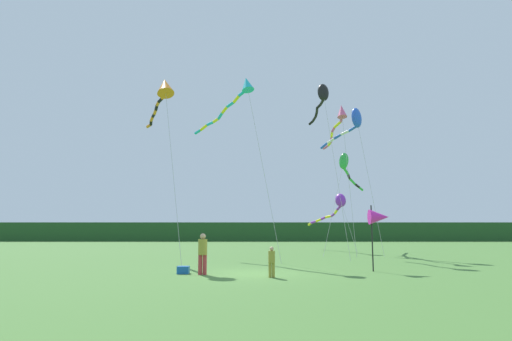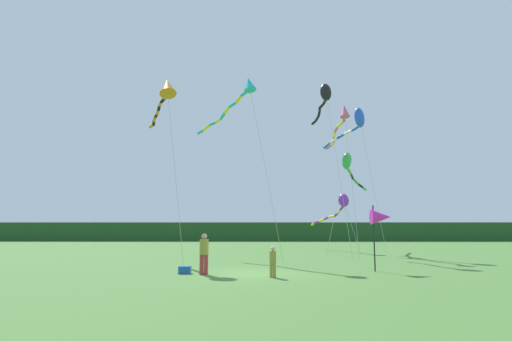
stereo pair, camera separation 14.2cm
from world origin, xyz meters
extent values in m
plane|color=#477533|center=(0.00, 0.00, 0.00)|extent=(120.00, 120.00, 0.00)
cube|color=#234C23|center=(0.00, 45.00, 1.36)|extent=(108.00, 2.66, 2.71)
cylinder|color=#B23338|center=(-2.23, -0.48, 0.41)|extent=(0.17, 0.17, 0.83)
cylinder|color=#B23338|center=(-2.04, -0.48, 0.41)|extent=(0.17, 0.17, 0.83)
cylinder|color=olive|center=(-2.14, -0.48, 1.16)|extent=(0.38, 0.38, 0.66)
sphere|color=tan|center=(-2.14, -0.48, 1.61)|extent=(0.24, 0.24, 0.24)
cylinder|color=olive|center=(0.68, -1.47, 0.29)|extent=(0.12, 0.12, 0.58)
cylinder|color=olive|center=(0.82, -1.47, 0.29)|extent=(0.12, 0.12, 0.58)
cylinder|color=olive|center=(0.75, -1.47, 0.81)|extent=(0.27, 0.27, 0.46)
sphere|color=tan|center=(0.75, -1.47, 1.13)|extent=(0.17, 0.17, 0.17)
cube|color=#1959B2|center=(-3.01, -0.06, 0.16)|extent=(0.50, 0.41, 0.32)
cylinder|color=black|center=(5.45, 0.95, 1.50)|extent=(0.06, 0.06, 3.00)
cone|color=#E026B2|center=(5.80, 0.95, 2.46)|extent=(0.90, 0.70, 0.70)
cylinder|color=#B2B2B2|center=(5.93, 12.98, 3.62)|extent=(2.44, 4.03, 7.25)
ellipsoid|color=green|center=(7.14, 14.98, 7.24)|extent=(1.22, 1.36, 1.58)
cylinder|color=green|center=(7.39, 15.48, 6.50)|extent=(0.71, 1.14, 0.52)
cylinder|color=black|center=(7.82, 16.51, 6.21)|extent=(0.55, 1.17, 0.45)
cylinder|color=green|center=(8.31, 17.50, 5.90)|extent=(0.84, 1.08, 0.57)
cylinder|color=black|center=(8.92, 18.44, 5.62)|extent=(0.76, 1.09, 0.38)
cylinder|color=green|center=(9.48, 19.40, 5.44)|extent=(0.74, 1.10, 0.38)
cylinder|color=#B2B2B2|center=(8.39, 12.14, 5.17)|extent=(1.11, 2.27, 10.34)
ellipsoid|color=blue|center=(7.85, 13.26, 10.33)|extent=(1.11, 1.12, 1.68)
cylinder|color=blue|center=(7.64, 13.66, 9.59)|extent=(0.61, 0.93, 0.38)
cylinder|color=white|center=(7.20, 14.45, 9.44)|extent=(0.66, 0.90, 0.31)
cylinder|color=blue|center=(6.77, 15.25, 9.30)|extent=(0.58, 0.94, 0.36)
cylinder|color=white|center=(6.35, 16.05, 9.12)|extent=(0.65, 0.92, 0.41)
cylinder|color=blue|center=(5.91, 16.84, 8.86)|extent=(0.63, 0.95, 0.49)
cylinder|color=#B2B2B2|center=(0.54, 6.58, 5.58)|extent=(2.03, 2.44, 11.17)
cone|color=#1EB7CC|center=(-0.46, 7.79, 11.17)|extent=(1.27, 1.30, 1.10)
cylinder|color=#1EB7CC|center=(-0.72, 8.08, 10.68)|extent=(0.70, 0.75, 0.42)
cylinder|color=yellow|center=(-1.16, 8.70, 10.45)|extent=(0.59, 0.82, 0.44)
cylinder|color=#1EB7CC|center=(-1.60, 9.34, 10.25)|extent=(0.66, 0.76, 0.34)
cylinder|color=yellow|center=(-2.03, 9.98, 10.07)|extent=(0.58, 0.82, 0.42)
cylinder|color=#1EB7CC|center=(-2.38, 10.66, 9.83)|extent=(0.54, 0.84, 0.45)
cylinder|color=yellow|center=(-2.76, 11.33, 9.66)|extent=(0.59, 0.78, 0.28)
cylinder|color=#1EB7CC|center=(-3.23, 11.94, 9.58)|extent=(0.68, 0.72, 0.28)
cylinder|color=yellow|center=(-3.76, 12.50, 9.40)|extent=(0.73, 0.74, 0.45)
cylinder|color=#1EB7CC|center=(-4.28, 13.07, 9.21)|extent=(0.67, 0.74, 0.33)
cylinder|color=#B2B2B2|center=(5.38, 9.18, 5.88)|extent=(0.71, 4.57, 11.78)
ellipsoid|color=black|center=(5.03, 11.45, 11.77)|extent=(0.95, 1.02, 1.49)
cylinder|color=black|center=(4.98, 11.75, 11.12)|extent=(0.32, 0.69, 0.37)
cylinder|color=black|center=(4.83, 12.34, 10.98)|extent=(0.38, 0.67, 0.30)
cylinder|color=black|center=(4.77, 12.93, 10.84)|extent=(0.26, 0.68, 0.37)
cylinder|color=black|center=(4.80, 13.53, 10.67)|extent=(0.20, 0.66, 0.37)
cylinder|color=black|center=(4.72, 14.13, 10.47)|extent=(0.35, 0.70, 0.39)
cylinder|color=black|center=(4.55, 14.71, 10.31)|extent=(0.40, 0.67, 0.31)
cylinder|color=#B2B2B2|center=(-4.48, 4.47, 5.31)|extent=(2.04, 4.38, 10.62)
cone|color=orange|center=(-5.49, 6.65, 10.62)|extent=(1.53, 1.71, 1.46)
cylinder|color=orange|center=(-5.62, 6.90, 10.09)|extent=(0.46, 0.64, 0.34)
cylinder|color=black|center=(-5.91, 7.40, 9.98)|extent=(0.50, 0.61, 0.28)
cylinder|color=orange|center=(-6.18, 7.89, 9.91)|extent=(0.43, 0.63, 0.27)
cylinder|color=black|center=(-6.40, 8.42, 9.79)|extent=(0.40, 0.66, 0.35)
cylinder|color=orange|center=(-6.60, 8.96, 9.65)|extent=(0.41, 0.65, 0.33)
cylinder|color=black|center=(-6.82, 9.48, 9.55)|extent=(0.42, 0.62, 0.26)
cylinder|color=orange|center=(-7.06, 10.01, 9.44)|extent=(0.44, 0.65, 0.35)
cylinder|color=black|center=(-7.26, 10.54, 9.29)|extent=(0.36, 0.65, 0.35)
cylinder|color=orange|center=(-7.51, 11.04, 9.18)|extent=(0.52, 0.59, 0.26)
cylinder|color=#B2B2B2|center=(6.68, 11.25, 5.33)|extent=(0.25, 2.53, 10.67)
cone|color=#E5598C|center=(6.57, 12.50, 10.67)|extent=(0.82, 1.01, 1.16)
cylinder|color=#E5598C|center=(6.62, 13.00, 10.18)|extent=(0.32, 1.04, 0.36)
cylinder|color=yellow|center=(6.53, 13.96, 9.99)|extent=(0.51, 1.05, 0.41)
cylinder|color=#E5598C|center=(6.36, 14.94, 9.82)|extent=(0.23, 1.03, 0.33)
cylinder|color=yellow|center=(6.40, 15.93, 9.65)|extent=(0.31, 1.05, 0.40)
cylinder|color=#E5598C|center=(6.52, 16.92, 9.42)|extent=(0.33, 1.06, 0.46)
cylinder|color=yellow|center=(6.56, 17.91, 9.23)|extent=(0.24, 1.03, 0.31)
cylinder|color=#E5598C|center=(6.39, 18.88, 9.12)|extent=(0.49, 1.03, 0.32)
cylinder|color=#B2B2B2|center=(7.32, 14.63, 2.08)|extent=(0.71, 2.55, 4.18)
ellipsoid|color=purple|center=(6.97, 15.89, 4.17)|extent=(1.13, 1.32, 1.33)
cylinder|color=purple|center=(6.91, 16.29, 3.58)|extent=(0.33, 0.89, 0.46)
cylinder|color=yellow|center=(6.82, 17.08, 3.31)|extent=(0.26, 0.88, 0.46)
cylinder|color=purple|center=(6.71, 17.88, 3.07)|extent=(0.37, 0.88, 0.41)
cylinder|color=yellow|center=(6.44, 18.62, 2.92)|extent=(0.57, 0.81, 0.28)
cylinder|color=purple|center=(6.11, 19.35, 2.80)|extent=(0.46, 0.86, 0.35)
cylinder|color=yellow|center=(5.80, 20.09, 2.63)|extent=(0.56, 0.85, 0.38)
cylinder|color=purple|center=(5.43, 20.80, 2.47)|extent=(0.57, 0.83, 0.33)
cylinder|color=yellow|center=(5.17, 21.54, 2.32)|extent=(0.34, 0.87, 0.38)
camera|label=1|loc=(0.12, -19.08, 1.98)|focal=30.34mm
camera|label=2|loc=(0.27, -19.08, 1.98)|focal=30.34mm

